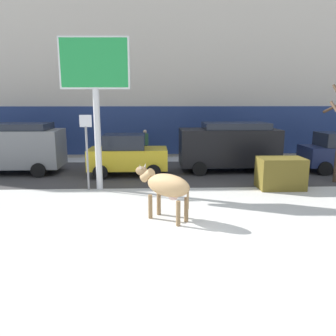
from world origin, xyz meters
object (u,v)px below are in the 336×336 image
(car_yellow_hatchback, at_px, (127,155))
(street_sign, at_px, (87,146))
(car_grey_van, at_px, (12,147))
(car_black_van, at_px, (229,145))
(pedestrian_near_billboard, at_px, (145,145))
(billboard, at_px, (95,73))
(cow_tan, at_px, (166,186))
(dumpster, at_px, (281,173))

(car_yellow_hatchback, distance_m, street_sign, 2.87)
(car_grey_van, bearing_deg, car_black_van, 0.30)
(car_yellow_hatchback, xyz_separation_m, pedestrian_near_billboard, (0.69, 3.71, -0.05))
(car_yellow_hatchback, bearing_deg, billboard, -110.69)
(car_yellow_hatchback, bearing_deg, pedestrian_near_billboard, 79.45)
(car_black_van, bearing_deg, billboard, -151.79)
(cow_tan, height_order, car_black_van, car_black_van)
(pedestrian_near_billboard, bearing_deg, billboard, -104.60)
(cow_tan, bearing_deg, pedestrian_near_billboard, 95.21)
(cow_tan, xyz_separation_m, billboard, (-2.45, 3.45, 3.32))
(pedestrian_near_billboard, height_order, street_sign, street_sign)
(car_black_van, distance_m, dumpster, 3.56)
(car_black_van, bearing_deg, car_yellow_hatchback, -171.89)
(cow_tan, xyz_separation_m, car_black_van, (3.21, 6.48, 0.25))
(cow_tan, distance_m, billboard, 5.38)
(billboard, height_order, car_grey_van, billboard)
(cow_tan, xyz_separation_m, pedestrian_near_billboard, (-0.87, 9.52, -0.11))
(cow_tan, height_order, car_grey_van, car_grey_van)
(car_grey_van, height_order, car_black_van, same)
(car_black_van, xyz_separation_m, pedestrian_near_billboard, (-4.07, 3.04, -0.36))
(billboard, bearing_deg, cow_tan, -54.63)
(billboard, height_order, car_black_van, billboard)
(car_black_van, height_order, street_sign, street_sign)
(billboard, bearing_deg, pedestrian_near_billboard, 75.40)
(cow_tan, bearing_deg, street_sign, 130.38)
(pedestrian_near_billboard, distance_m, street_sign, 6.53)
(car_grey_van, bearing_deg, car_yellow_hatchback, -6.64)
(car_yellow_hatchback, relative_size, street_sign, 1.24)
(cow_tan, bearing_deg, dumpster, 35.66)
(billboard, xyz_separation_m, car_grey_van, (-4.48, 2.98, -3.07))
(dumpster, bearing_deg, car_yellow_hatchback, 157.06)
(cow_tan, height_order, pedestrian_near_billboard, pedestrian_near_billboard)
(cow_tan, distance_m, pedestrian_near_billboard, 9.56)
(dumpster, distance_m, street_sign, 7.43)
(car_grey_van, bearing_deg, pedestrian_near_billboard, 27.00)
(car_grey_van, height_order, car_yellow_hatchback, car_grey_van)
(cow_tan, relative_size, pedestrian_near_billboard, 1.00)
(billboard, xyz_separation_m, car_black_van, (5.65, 3.03, -3.07))
(car_grey_van, height_order, street_sign, street_sign)
(billboard, bearing_deg, car_yellow_hatchback, 69.31)
(car_grey_van, relative_size, car_yellow_hatchback, 1.31)
(cow_tan, xyz_separation_m, car_yellow_hatchback, (-1.56, 5.80, -0.07))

